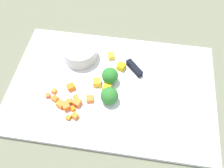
# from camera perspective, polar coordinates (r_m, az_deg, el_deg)

# --- Properties ---
(ground_plane) EXTENTS (4.00, 4.00, 0.00)m
(ground_plane) POSITION_cam_1_polar(r_m,az_deg,el_deg) (0.64, -0.00, -1.10)
(ground_plane) COLOR #696E57
(cutting_board) EXTENTS (0.51, 0.33, 0.01)m
(cutting_board) POSITION_cam_1_polar(r_m,az_deg,el_deg) (0.63, -0.00, -0.81)
(cutting_board) COLOR white
(cutting_board) RESTS_ON ground_plane
(prep_bowl) EXTENTS (0.09, 0.09, 0.04)m
(prep_bowl) POSITION_cam_1_polar(r_m,az_deg,el_deg) (0.67, -7.33, 7.15)
(prep_bowl) COLOR #B9BCB9
(prep_bowl) RESTS_ON cutting_board
(chef_knife) EXTENTS (0.20, 0.22, 0.02)m
(chef_knife) POSITION_cam_1_polar(r_m,az_deg,el_deg) (0.63, 8.92, -0.75)
(chef_knife) COLOR silver
(chef_knife) RESTS_ON cutting_board
(carrot_dice_0) EXTENTS (0.02, 0.02, 0.01)m
(carrot_dice_0) POSITION_cam_1_polar(r_m,az_deg,el_deg) (0.60, -5.06, -3.38)
(carrot_dice_0) COLOR orange
(carrot_dice_0) RESTS_ON cutting_board
(carrot_dice_1) EXTENTS (0.02, 0.02, 0.01)m
(carrot_dice_1) POSITION_cam_1_polar(r_m,az_deg,el_deg) (0.60, -11.63, -4.53)
(carrot_dice_1) COLOR orange
(carrot_dice_1) RESTS_ON cutting_board
(carrot_dice_2) EXTENTS (0.01, 0.01, 0.01)m
(carrot_dice_2) POSITION_cam_1_polar(r_m,az_deg,el_deg) (0.63, -14.36, -2.54)
(carrot_dice_2) COLOR orange
(carrot_dice_2) RESTS_ON cutting_board
(carrot_dice_3) EXTENTS (0.02, 0.02, 0.01)m
(carrot_dice_3) POSITION_cam_1_polar(r_m,az_deg,el_deg) (0.62, -12.85, -3.26)
(carrot_dice_3) COLOR orange
(carrot_dice_3) RESTS_ON cutting_board
(carrot_dice_4) EXTENTS (0.01, 0.01, 0.01)m
(carrot_dice_4) POSITION_cam_1_polar(r_m,az_deg,el_deg) (0.63, -13.05, -1.57)
(carrot_dice_4) COLOR orange
(carrot_dice_4) RESTS_ON cutting_board
(carrot_dice_5) EXTENTS (0.02, 0.02, 0.01)m
(carrot_dice_5) POSITION_cam_1_polar(r_m,az_deg,el_deg) (0.61, -8.21, -3.20)
(carrot_dice_5) COLOR orange
(carrot_dice_5) RESTS_ON cutting_board
(carrot_dice_6) EXTENTS (0.02, 0.02, 0.02)m
(carrot_dice_6) POSITION_cam_1_polar(r_m,az_deg,el_deg) (0.60, -10.46, -4.96)
(carrot_dice_6) COLOR orange
(carrot_dice_6) RESTS_ON cutting_board
(carrot_dice_7) EXTENTS (0.02, 0.02, 0.01)m
(carrot_dice_7) POSITION_cam_1_polar(r_m,az_deg,el_deg) (0.63, -9.33, -0.70)
(carrot_dice_7) COLOR orange
(carrot_dice_7) RESTS_ON cutting_board
(carrot_dice_8) EXTENTS (0.02, 0.02, 0.01)m
(carrot_dice_8) POSITION_cam_1_polar(r_m,az_deg,el_deg) (0.61, -9.66, -3.99)
(carrot_dice_8) COLOR orange
(carrot_dice_8) RESTS_ON cutting_board
(carrot_dice_9) EXTENTS (0.02, 0.02, 0.01)m
(carrot_dice_9) POSITION_cam_1_polar(r_m,az_deg,el_deg) (0.58, -8.45, -7.23)
(carrot_dice_9) COLOR orange
(carrot_dice_9) RESTS_ON cutting_board
(carrot_dice_10) EXTENTS (0.02, 0.02, 0.02)m
(carrot_dice_10) POSITION_cam_1_polar(r_m,az_deg,el_deg) (0.60, -7.98, -4.22)
(carrot_dice_10) COLOR orange
(carrot_dice_10) RESTS_ON cutting_board
(carrot_dice_11) EXTENTS (0.01, 0.01, 0.01)m
(carrot_dice_11) POSITION_cam_1_polar(r_m,az_deg,el_deg) (0.59, -9.93, -7.58)
(carrot_dice_11) COLOR orange
(carrot_dice_11) RESTS_ON cutting_board
(carrot_dice_12) EXTENTS (0.01, 0.01, 0.01)m
(carrot_dice_12) POSITION_cam_1_polar(r_m,az_deg,el_deg) (0.60, -8.92, -5.57)
(carrot_dice_12) COLOR orange
(carrot_dice_12) RESTS_ON cutting_board
(pepper_dice_0) EXTENTS (0.02, 0.02, 0.02)m
(pepper_dice_0) POSITION_cam_1_polar(r_m,az_deg,el_deg) (0.62, -1.14, -0.88)
(pepper_dice_0) COLOR yellow
(pepper_dice_0) RESTS_ON cutting_board
(pepper_dice_1) EXTENTS (0.02, 0.02, 0.02)m
(pepper_dice_1) POSITION_cam_1_polar(r_m,az_deg,el_deg) (0.62, -3.51, -0.00)
(pepper_dice_1) COLOR yellow
(pepper_dice_1) RESTS_ON cutting_board
(pepper_dice_2) EXTENTS (0.02, 0.02, 0.01)m
(pepper_dice_2) POSITION_cam_1_polar(r_m,az_deg,el_deg) (0.68, -0.20, 6.45)
(pepper_dice_2) COLOR yellow
(pepper_dice_2) RESTS_ON cutting_board
(pepper_dice_3) EXTENTS (0.02, 0.02, 0.02)m
(pepper_dice_3) POSITION_cam_1_polar(r_m,az_deg,el_deg) (0.65, 2.09, 3.99)
(pepper_dice_3) COLOR yellow
(pepper_dice_3) RESTS_ON cutting_board
(broccoli_floret_0) EXTENTS (0.04, 0.04, 0.04)m
(broccoli_floret_0) POSITION_cam_1_polar(r_m,az_deg,el_deg) (0.59, -0.60, -2.71)
(broccoli_floret_0) COLOR #8AAB57
(broccoli_floret_0) RESTS_ON cutting_board
(broccoli_floret_1) EXTENTS (0.04, 0.04, 0.04)m
(broccoli_floret_1) POSITION_cam_1_polar(r_m,az_deg,el_deg) (0.62, -0.46, 1.91)
(broccoli_floret_1) COLOR #8FBB6C
(broccoli_floret_1) RESTS_ON cutting_board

